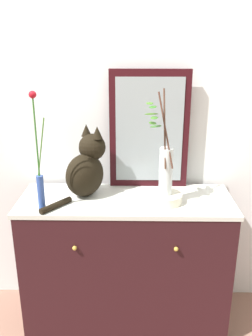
{
  "coord_description": "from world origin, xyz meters",
  "views": [
    {
      "loc": [
        0.03,
        -1.83,
        1.65
      ],
      "look_at": [
        0.0,
        0.0,
        1.0
      ],
      "focal_mm": 38.47,
      "sensor_mm": 36.0,
      "label": 1
    }
  ],
  "objects": [
    {
      "name": "ground_plane",
      "position": [
        0.0,
        0.0,
        0.0
      ],
      "size": [
        6.0,
        6.0,
        0.0
      ],
      "primitive_type": "plane",
      "color": "#855F4F"
    },
    {
      "name": "wall_back",
      "position": [
        0.0,
        0.29,
        1.3
      ],
      "size": [
        4.4,
        0.08,
        2.6
      ],
      "primitive_type": "cube",
      "color": "white",
      "rests_on": "ground_plane"
    },
    {
      "name": "sideboard",
      "position": [
        0.0,
        -0.0,
        0.41
      ],
      "size": [
        1.18,
        0.45,
        0.82
      ],
      "color": "black",
      "rests_on": "ground_plane"
    },
    {
      "name": "mirror_leaning",
      "position": [
        0.13,
        0.19,
        1.16
      ],
      "size": [
        0.46,
        0.03,
        0.68
      ],
      "color": "black",
      "rests_on": "sideboard"
    },
    {
      "name": "cat_sitting",
      "position": [
        -0.22,
        0.06,
        0.98
      ],
      "size": [
        0.35,
        0.41,
        0.39
      ],
      "color": "black",
      "rests_on": "sideboard"
    },
    {
      "name": "vase_slim_green",
      "position": [
        -0.43,
        -0.14,
        1.01
      ],
      "size": [
        0.07,
        0.04,
        0.61
      ],
      "color": "#2D4994",
      "rests_on": "sideboard"
    },
    {
      "name": "bowl_porcelain",
      "position": [
        0.21,
        -0.05,
        0.85
      ],
      "size": [
        0.18,
        0.18,
        0.05
      ],
      "primitive_type": "cylinder",
      "color": "silver",
      "rests_on": "sideboard"
    },
    {
      "name": "vase_glass_clear",
      "position": [
        0.21,
        -0.05,
        1.03
      ],
      "size": [
        0.16,
        0.15,
        0.55
      ],
      "color": "silver",
      "rests_on": "bowl_porcelain"
    }
  ]
}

